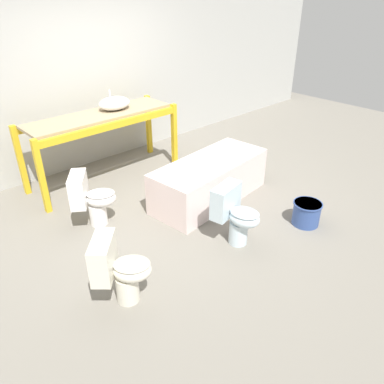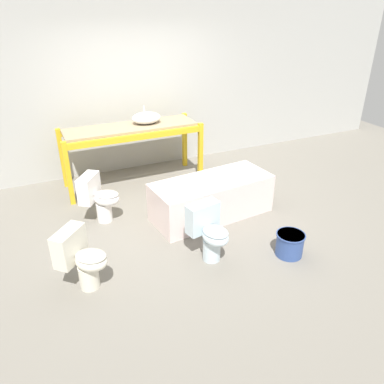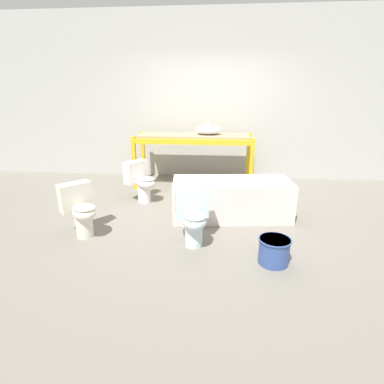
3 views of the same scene
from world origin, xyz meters
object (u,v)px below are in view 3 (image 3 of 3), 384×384
at_px(toilet_extra, 141,180).
at_px(bathtub_main, 231,196).
at_px(bucket_white, 274,250).
at_px(sink_basin, 208,130).
at_px(toilet_near, 80,208).
at_px(toilet_far, 193,215).

bearing_deg(toilet_extra, bathtub_main, -74.04).
xyz_separation_m(toilet_extra, bucket_white, (1.86, -1.71, -0.21)).
bearing_deg(sink_basin, bucket_white, -73.32).
bearing_deg(bucket_white, toilet_near, 168.88).
distance_m(sink_basin, toilet_near, 2.80).
relative_size(bathtub_main, toilet_near, 2.60).
relative_size(sink_basin, bathtub_main, 0.27).
xyz_separation_m(toilet_far, bucket_white, (0.89, -0.36, -0.21)).
relative_size(bathtub_main, toilet_far, 2.60).
height_order(sink_basin, bucket_white, sink_basin).
bearing_deg(bucket_white, toilet_extra, 137.27).
bearing_deg(toilet_extra, sink_basin, -10.69).
height_order(sink_basin, toilet_far, sink_basin).
xyz_separation_m(toilet_near, toilet_far, (1.41, -0.10, 0.00)).
distance_m(bathtub_main, toilet_extra, 1.53).
height_order(bathtub_main, toilet_near, toilet_near).
bearing_deg(bucket_white, toilet_far, 158.12).
distance_m(bathtub_main, bucket_white, 1.29).
bearing_deg(bathtub_main, sink_basin, 99.05).
bearing_deg(sink_basin, toilet_near, -123.20).
relative_size(toilet_far, toilet_extra, 1.00).
bearing_deg(bathtub_main, toilet_far, -124.84).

